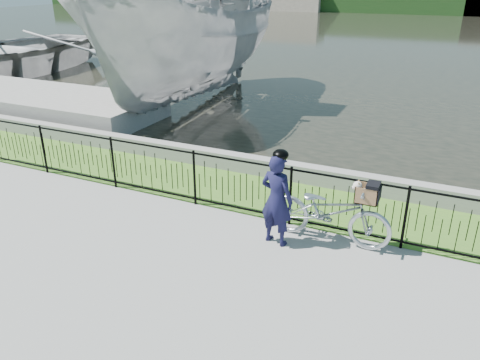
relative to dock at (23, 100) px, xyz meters
The scene contains 11 objects.
ground 11.42m from the dock, 28.81° to the right, with size 120.00×120.00×0.00m, color gray.
grass_strip 10.42m from the dock, 16.17° to the right, with size 60.00×2.00×0.01m, color #467324.
water 29.26m from the dock, 70.02° to the left, with size 120.00×120.00×0.00m, color black.
quay_wall 10.18m from the dock, 10.76° to the right, with size 60.00×0.30×0.40m, color gray.
fence 10.74m from the dock, 21.31° to the right, with size 14.00×0.06×1.15m, color black, non-canonical shape.
far_treeline 55.42m from the dock, 79.60° to the left, with size 120.00×6.00×3.00m, color #214319.
dock is the anchor object (origin of this frame).
bicycle_rig 12.52m from the dock, 19.46° to the right, with size 2.13×0.74×1.23m.
cyclist 11.93m from the dock, 22.73° to the right, with size 0.66×0.50×1.70m.
boat_near 6.10m from the dock, 30.95° to the left, with size 4.68×11.23×6.07m.
boat_far 7.57m from the dock, 141.01° to the left, with size 7.61×10.23×2.03m.
Camera 1 is at (3.36, -5.74, 4.24)m, focal length 35.00 mm.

